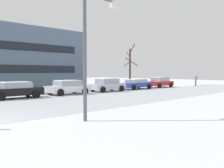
# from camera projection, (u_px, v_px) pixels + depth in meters

# --- Properties ---
(street_lamp) EXTENTS (2.03, 0.36, 5.73)m
(street_lamp) POSITION_uv_depth(u_px,v_px,m) (91.00, 42.00, 10.87)
(street_lamp) COLOR #4C4F54
(street_lamp) RESTS_ON ground
(parked_car_black) EXTENTS (4.36, 2.08, 1.38)m
(parked_car_black) POSITION_uv_depth(u_px,v_px,m) (15.00, 90.00, 19.89)
(parked_car_black) COLOR black
(parked_car_black) RESTS_ON ground
(parked_car_white) EXTENTS (4.25, 2.25, 1.38)m
(parked_car_white) POSITION_uv_depth(u_px,v_px,m) (68.00, 87.00, 23.46)
(parked_car_white) COLOR white
(parked_car_white) RESTS_ON ground
(parked_car_silver) EXTENTS (4.26, 2.08, 1.47)m
(parked_car_silver) POSITION_uv_depth(u_px,v_px,m) (107.00, 85.00, 26.93)
(parked_car_silver) COLOR silver
(parked_car_silver) RESTS_ON ground
(parked_car_blue) EXTENTS (4.42, 2.15, 1.28)m
(parked_car_blue) POSITION_uv_depth(u_px,v_px,m) (136.00, 84.00, 30.55)
(parked_car_blue) COLOR #283D93
(parked_car_blue) RESTS_ON ground
(parked_car_red) EXTENTS (4.16, 2.14, 1.45)m
(parked_car_red) POSITION_uv_depth(u_px,v_px,m) (160.00, 82.00, 34.08)
(parked_car_red) COLOR red
(parked_car_red) RESTS_ON ground
(pedestrian_crossing) EXTENTS (0.46, 0.45, 1.74)m
(pedestrian_crossing) POSITION_uv_depth(u_px,v_px,m) (196.00, 79.00, 37.51)
(pedestrian_crossing) COLOR #2D334C
(pedestrian_crossing) RESTS_ON ground
(tree_far_mid) EXTENTS (2.05, 2.08, 6.16)m
(tree_far_mid) POSITION_uv_depth(u_px,v_px,m) (130.00, 66.00, 34.09)
(tree_far_mid) COLOR #423326
(tree_far_mid) RESTS_ON ground
(building_far_right) EXTENTS (15.18, 8.95, 7.61)m
(building_far_right) POSITION_uv_depth(u_px,v_px,m) (15.00, 59.00, 30.71)
(building_far_right) COLOR slate
(building_far_right) RESTS_ON ground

